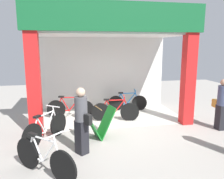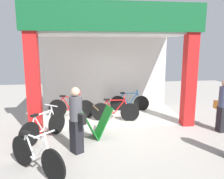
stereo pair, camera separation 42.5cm
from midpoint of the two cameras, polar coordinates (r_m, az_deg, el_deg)
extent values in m
plane|color=#9E9991|center=(7.45, 2.37, -9.69)|extent=(18.55, 18.55, 0.00)
cube|color=beige|center=(8.69, 0.80, -6.58)|extent=(5.28, 2.67, 0.02)
cube|color=silver|center=(9.68, -0.38, 4.33)|extent=(5.28, 0.12, 3.03)
cube|color=red|center=(7.05, -17.52, 1.39)|extent=(0.38, 0.36, 3.03)
cube|color=red|center=(7.88, 20.29, 2.17)|extent=(0.38, 0.36, 3.03)
cube|color=#14592D|center=(6.88, 2.84, 17.89)|extent=(5.48, 0.20, 0.85)
cube|color=silver|center=(8.30, 0.85, 13.53)|extent=(5.28, 2.67, 0.06)
cylinder|color=black|center=(8.61, -12.14, -4.70)|extent=(0.68, 0.20, 0.68)
cylinder|color=black|center=(8.36, -5.20, -4.97)|extent=(0.68, 0.20, 0.68)
cylinder|color=red|center=(8.55, -10.54, -4.93)|extent=(0.46, 0.14, 0.09)
cylinder|color=red|center=(8.47, -9.97, -3.51)|extent=(0.30, 0.10, 0.51)
cylinder|color=red|center=(8.39, -7.82, -3.53)|extent=(0.42, 0.13, 0.53)
cylinder|color=red|center=(8.36, -8.74, -1.85)|extent=(0.65, 0.19, 0.05)
cylinder|color=red|center=(8.52, -11.46, -3.29)|extent=(0.23, 0.09, 0.46)
cylinder|color=red|center=(8.32, -5.94, -3.41)|extent=(0.21, 0.08, 0.47)
cylinder|color=red|center=(8.27, -6.63, -1.39)|extent=(0.06, 0.05, 0.14)
cylinder|color=red|center=(8.26, -6.71, -0.93)|extent=(0.14, 0.47, 0.03)
cube|color=black|center=(8.44, -10.90, -1.65)|extent=(0.23, 0.15, 0.05)
cylinder|color=black|center=(9.29, 2.77, -3.50)|extent=(0.63, 0.13, 0.63)
cylinder|color=black|center=(9.39, 8.69, -3.47)|extent=(0.63, 0.13, 0.63)
cylinder|color=blue|center=(9.31, 4.17, -3.64)|extent=(0.42, 0.09, 0.08)
cylinder|color=blue|center=(9.27, 4.73, -2.42)|extent=(0.27, 0.07, 0.47)
cylinder|color=blue|center=(9.30, 6.57, -2.36)|extent=(0.39, 0.09, 0.49)
cylinder|color=blue|center=(9.24, 5.85, -1.00)|extent=(0.60, 0.12, 0.05)
cylinder|color=blue|center=(9.25, 3.44, -2.28)|extent=(0.21, 0.06, 0.42)
cylinder|color=blue|center=(9.33, 8.14, -2.22)|extent=(0.19, 0.06, 0.43)
cylinder|color=blue|center=(9.26, 7.65, -0.57)|extent=(0.06, 0.04, 0.13)
cylinder|color=blue|center=(9.24, 7.60, -0.19)|extent=(0.09, 0.44, 0.03)
cube|color=black|center=(9.21, 4.00, -0.87)|extent=(0.20, 0.12, 0.05)
cylinder|color=black|center=(8.03, -1.30, -5.69)|extent=(0.66, 0.16, 0.66)
cylinder|color=black|center=(8.03, 6.01, -5.75)|extent=(0.66, 0.16, 0.66)
cylinder|color=red|center=(8.02, 0.42, -5.88)|extent=(0.44, 0.11, 0.09)
cylinder|color=red|center=(7.96, 1.08, -4.42)|extent=(0.29, 0.09, 0.49)
cylinder|color=red|center=(7.96, 3.36, -4.38)|extent=(0.40, 0.11, 0.52)
cylinder|color=red|center=(7.90, 2.45, -2.70)|extent=(0.63, 0.15, 0.05)
cylinder|color=red|center=(7.96, -0.50, -4.23)|extent=(0.22, 0.07, 0.44)
cylinder|color=red|center=(7.96, 5.31, -4.21)|extent=(0.20, 0.07, 0.46)
cylinder|color=red|center=(7.89, 4.68, -2.19)|extent=(0.06, 0.05, 0.14)
cylinder|color=red|center=(7.87, 4.61, -1.72)|extent=(0.11, 0.46, 0.03)
cube|color=black|center=(7.90, 0.16, -2.53)|extent=(0.21, 0.13, 0.05)
cylinder|color=black|center=(6.33, -18.24, -10.77)|extent=(0.44, 0.57, 0.68)
cylinder|color=black|center=(7.04, -11.98, -8.25)|extent=(0.44, 0.57, 0.68)
cylinder|color=white|center=(6.50, -16.62, -10.35)|extent=(0.30, 0.39, 0.09)
cylinder|color=white|center=(6.49, -16.13, -8.29)|extent=(0.21, 0.26, 0.51)
cylinder|color=white|center=(6.70, -14.18, -7.48)|extent=(0.28, 0.36, 0.53)
cylinder|color=white|center=(6.54, -15.06, -5.73)|extent=(0.42, 0.55, 0.05)
cylinder|color=white|center=(6.33, -17.59, -8.61)|extent=(0.16, 0.20, 0.46)
cylinder|color=white|center=(6.89, -12.62, -6.69)|extent=(0.15, 0.19, 0.47)
cylinder|color=white|center=(6.74, -13.25, -4.48)|extent=(0.06, 0.07, 0.14)
cylinder|color=white|center=(6.72, -13.34, -3.94)|extent=(0.40, 0.31, 0.03)
cube|color=black|center=(6.31, -17.11, -6.23)|extent=(0.20, 0.23, 0.05)
cylinder|color=black|center=(5.46, -19.62, -14.37)|extent=(0.52, 0.51, 0.69)
cylinder|color=black|center=(4.70, -11.96, -18.29)|extent=(0.52, 0.51, 0.69)
cylinder|color=white|center=(5.28, -18.03, -15.46)|extent=(0.36, 0.35, 0.09)
cylinder|color=white|center=(5.12, -17.53, -13.56)|extent=(0.24, 0.24, 0.52)
cylinder|color=white|center=(4.87, -15.18, -14.60)|extent=(0.33, 0.32, 0.54)
cylinder|color=white|center=(4.87, -16.32, -11.47)|extent=(0.50, 0.49, 0.05)
cylinder|color=white|center=(5.28, -19.05, -12.56)|extent=(0.19, 0.19, 0.46)
cylinder|color=white|center=(4.66, -12.97, -15.36)|extent=(0.17, 0.17, 0.48)
cylinder|color=white|center=(4.61, -13.92, -11.63)|extent=(0.07, 0.07, 0.14)
cylinder|color=white|center=(4.59, -14.05, -10.80)|extent=(0.36, 0.37, 0.03)
cube|color=black|center=(5.11, -18.61, -10.25)|extent=(0.22, 0.22, 0.05)
cube|color=#197226|center=(6.51, -4.07, -8.63)|extent=(0.57, 0.61, 0.91)
cube|color=#197226|center=(6.64, -0.41, -8.20)|extent=(0.57, 0.61, 0.91)
cylinder|color=olive|center=(6.44, -2.25, -4.65)|extent=(0.15, 0.51, 0.03)
cube|color=black|center=(5.76, -6.75, -11.62)|extent=(0.35, 0.36, 0.84)
cylinder|color=#4C4C51|center=(5.52, -6.92, -4.73)|extent=(0.43, 0.43, 0.59)
sphere|color=#D8AD8C|center=(5.43, -7.02, -0.62)|extent=(0.22, 0.22, 0.22)
cube|color=black|center=(5.38, -5.23, -7.43)|extent=(0.19, 0.21, 0.25)
cube|color=black|center=(7.92, 27.33, -6.66)|extent=(0.24, 0.28, 0.79)
cylinder|color=#3F4766|center=(7.75, 27.78, -1.67)|extent=(0.31, 0.31, 0.62)
cube|color=#BF8C33|center=(8.05, 26.36, -3.46)|extent=(0.15, 0.24, 0.25)
camera|label=1|loc=(0.21, -88.44, 0.30)|focal=36.40mm
camera|label=2|loc=(0.21, 91.56, -0.30)|focal=36.40mm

